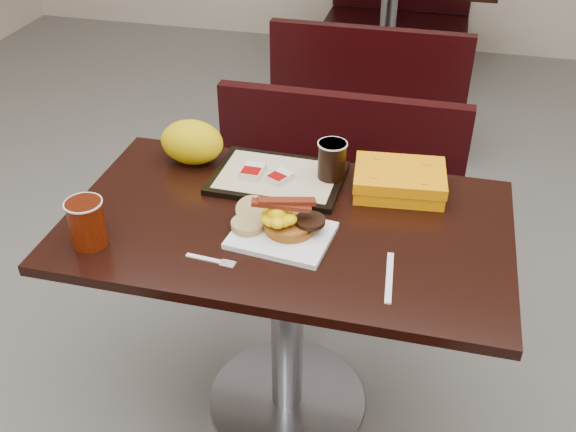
% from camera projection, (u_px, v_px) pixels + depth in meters
% --- Properties ---
extents(floor, '(6.00, 7.00, 0.01)m').
position_uv_depth(floor, '(287.00, 402.00, 2.21)').
color(floor, gray).
rests_on(floor, ground).
extents(table_near, '(1.20, 0.70, 0.75)m').
position_uv_depth(table_near, '(287.00, 321.00, 1.99)').
color(table_near, black).
rests_on(table_near, floor).
extents(bench_near_n, '(1.00, 0.46, 0.72)m').
position_uv_depth(bench_near_n, '(330.00, 202.00, 2.56)').
color(bench_near_n, black).
rests_on(bench_near_n, floor).
extents(table_far, '(1.20, 0.70, 0.75)m').
position_uv_depth(table_far, '(387.00, 36.00, 4.07)').
color(table_far, black).
rests_on(table_far, floor).
extents(bench_far_s, '(1.00, 0.46, 0.72)m').
position_uv_depth(bench_far_s, '(371.00, 82.00, 3.52)').
color(bench_far_s, black).
rests_on(bench_far_s, floor).
extents(bench_far_n, '(1.00, 0.46, 0.72)m').
position_uv_depth(bench_far_n, '(398.00, 5.00, 4.63)').
color(bench_far_n, black).
rests_on(bench_far_n, floor).
extents(platter, '(0.28, 0.23, 0.02)m').
position_uv_depth(platter, '(282.00, 235.00, 1.71)').
color(platter, white).
rests_on(platter, table_near).
extents(pancake_stack, '(0.15, 0.15, 0.03)m').
position_uv_depth(pancake_stack, '(290.00, 225.00, 1.71)').
color(pancake_stack, '#A44B1B').
rests_on(pancake_stack, platter).
extents(sausage_patty, '(0.10, 0.10, 0.01)m').
position_uv_depth(sausage_patty, '(310.00, 221.00, 1.69)').
color(sausage_patty, black).
rests_on(sausage_patty, pancake_stack).
extents(scrambled_eggs, '(0.09, 0.08, 0.05)m').
position_uv_depth(scrambled_eggs, '(277.00, 215.00, 1.68)').
color(scrambled_eggs, yellow).
rests_on(scrambled_eggs, pancake_stack).
extents(bacon_strips, '(0.17, 0.10, 0.01)m').
position_uv_depth(bacon_strips, '(281.00, 204.00, 1.67)').
color(bacon_strips, '#470509').
rests_on(bacon_strips, scrambled_eggs).
extents(muffin_bottom, '(0.11, 0.11, 0.02)m').
position_uv_depth(muffin_bottom, '(248.00, 225.00, 1.72)').
color(muffin_bottom, tan).
rests_on(muffin_bottom, platter).
extents(muffin_top, '(0.10, 0.10, 0.05)m').
position_uv_depth(muffin_top, '(252.00, 210.00, 1.75)').
color(muffin_top, tan).
rests_on(muffin_top, platter).
extents(coffee_cup_near, '(0.11, 0.11, 0.13)m').
position_uv_depth(coffee_cup_near, '(87.00, 223.00, 1.66)').
color(coffee_cup_near, maroon).
rests_on(coffee_cup_near, table_near).
extents(fork, '(0.13, 0.03, 0.00)m').
position_uv_depth(fork, '(204.00, 258.00, 1.64)').
color(fork, white).
rests_on(fork, table_near).
extents(knife, '(0.03, 0.19, 0.00)m').
position_uv_depth(knife, '(389.00, 277.00, 1.58)').
color(knife, white).
rests_on(knife, table_near).
extents(condiment_syrup, '(0.05, 0.05, 0.01)m').
position_uv_depth(condiment_syrup, '(262.00, 205.00, 1.83)').
color(condiment_syrup, '#A96207').
rests_on(condiment_syrup, table_near).
extents(tray, '(0.39, 0.28, 0.02)m').
position_uv_depth(tray, '(278.00, 178.00, 1.94)').
color(tray, black).
rests_on(tray, table_near).
extents(hashbrown_sleeve_left, '(0.06, 0.08, 0.02)m').
position_uv_depth(hashbrown_sleeve_left, '(253.00, 171.00, 1.94)').
color(hashbrown_sleeve_left, silver).
rests_on(hashbrown_sleeve_left, tray).
extents(hashbrown_sleeve_right, '(0.08, 0.09, 0.02)m').
position_uv_depth(hashbrown_sleeve_right, '(280.00, 177.00, 1.91)').
color(hashbrown_sleeve_right, silver).
rests_on(hashbrown_sleeve_right, tray).
extents(coffee_cup_far, '(0.09, 0.09, 0.11)m').
position_uv_depth(coffee_cup_far, '(332.00, 160.00, 1.90)').
color(coffee_cup_far, black).
rests_on(coffee_cup_far, tray).
extents(clamshell, '(0.28, 0.22, 0.07)m').
position_uv_depth(clamshell, '(399.00, 181.00, 1.88)').
color(clamshell, orange).
rests_on(clamshell, table_near).
extents(paper_bag, '(0.22, 0.19, 0.14)m').
position_uv_depth(paper_bag, '(192.00, 142.00, 2.00)').
color(paper_bag, '#E3A807').
rests_on(paper_bag, table_near).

